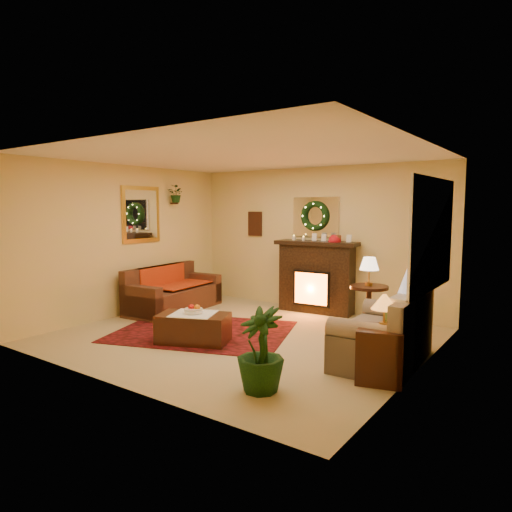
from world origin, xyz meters
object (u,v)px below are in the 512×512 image
Objects in this scene: loveseat at (383,328)px; end_table_square at (381,357)px; side_table_round at (368,312)px; coffee_table at (194,328)px; sofa at (174,287)px; fireplace at (317,282)px.

end_table_square is (0.20, -0.60, -0.15)m from loveseat.
side_table_round is 2.58m from coffee_table.
end_table_square reaches higher than coffee_table.
fireplace is at bearing 27.69° from sofa.
end_table_square is (0.80, -1.70, -0.06)m from side_table_round.
sofa is at bearing -152.41° from fireplace.
loveseat is at bearing 108.30° from end_table_square.
end_table_square is (4.30, -1.16, -0.16)m from sofa.
loveseat is at bearing -6.01° from coffee_table.
fireplace is at bearing 146.65° from side_table_round.
sofa reaches higher than end_table_square.
sofa is 4.14m from loveseat.
fireplace reaches higher than side_table_round.
loveseat is 2.04× the size of side_table_round.
side_table_round is at bearing 22.36° from coffee_table.
loveseat is 2.54m from coffee_table.
fireplace is 2.74m from loveseat.
fireplace reaches higher than end_table_square.
sofa is 4.46m from end_table_square.
loveseat is at bearing -61.09° from side_table_round.
fireplace reaches higher than loveseat.
loveseat reaches higher than coffee_table.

